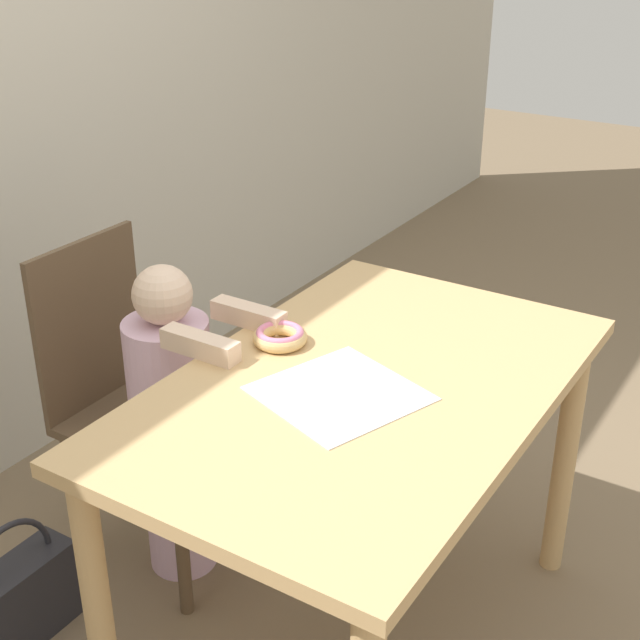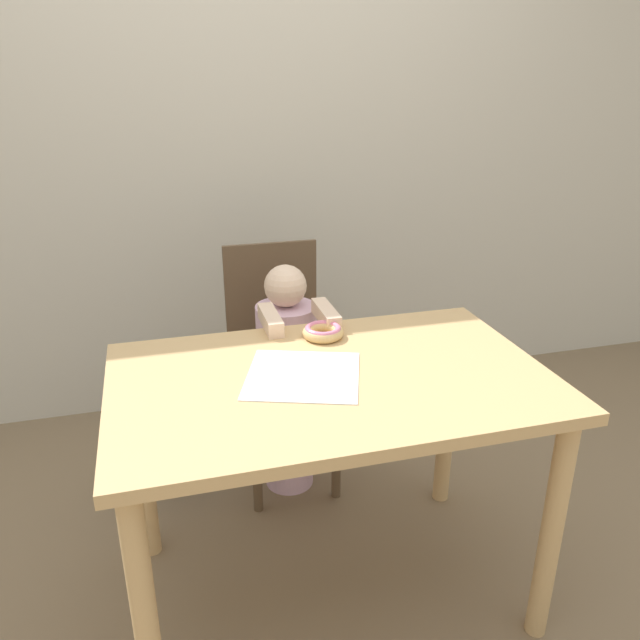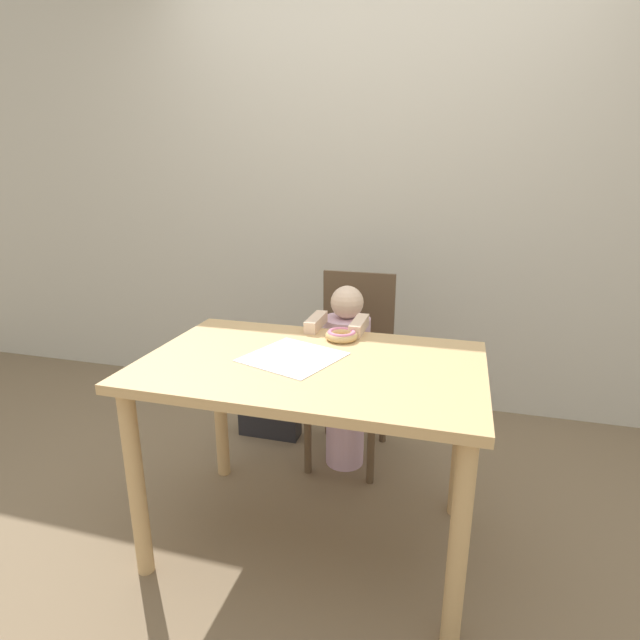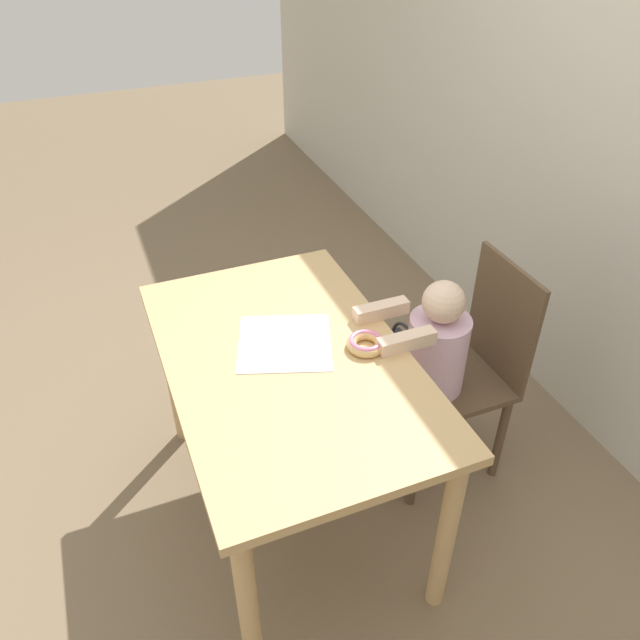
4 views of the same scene
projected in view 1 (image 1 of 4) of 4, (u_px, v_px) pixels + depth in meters
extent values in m
plane|color=#7A664C|center=(358.00, 640.00, 2.29)|extent=(12.00, 12.00, 0.00)
cube|color=tan|center=(364.00, 388.00, 1.96)|extent=(1.21, 0.76, 0.03)
cylinder|color=tan|center=(565.00, 457.00, 2.39)|extent=(0.06, 0.06, 0.73)
cylinder|color=tan|center=(99.00, 615.00, 1.87)|extent=(0.06, 0.06, 0.73)
cylinder|color=tan|center=(358.00, 393.00, 2.70)|extent=(0.06, 0.06, 0.73)
cube|color=brown|center=(158.00, 424.00, 2.40)|extent=(0.37, 0.45, 0.03)
cube|color=brown|center=(89.00, 323.00, 2.40)|extent=(0.37, 0.02, 0.47)
cylinder|color=brown|center=(182.00, 547.00, 2.29)|extent=(0.04, 0.04, 0.43)
cylinder|color=brown|center=(252.00, 487.00, 2.52)|extent=(0.04, 0.04, 0.43)
cylinder|color=brown|center=(75.00, 498.00, 2.48)|extent=(0.04, 0.04, 0.43)
cylinder|color=brown|center=(149.00, 446.00, 2.71)|extent=(0.04, 0.04, 0.43)
cylinder|color=silver|center=(180.00, 495.00, 2.47)|extent=(0.19, 0.19, 0.45)
cylinder|color=silver|center=(169.00, 376.00, 2.30)|extent=(0.22, 0.22, 0.31)
sphere|color=beige|center=(163.00, 295.00, 2.20)|extent=(0.15, 0.15, 0.15)
cube|color=beige|center=(200.00, 345.00, 2.06)|extent=(0.05, 0.20, 0.05)
cube|color=beige|center=(248.00, 315.00, 2.20)|extent=(0.05, 0.20, 0.05)
torus|color=#DBB270|center=(280.00, 338.00, 2.11)|extent=(0.13, 0.13, 0.03)
torus|color=pink|center=(280.00, 333.00, 2.10)|extent=(0.11, 0.11, 0.02)
cube|color=white|center=(340.00, 393.00, 1.90)|extent=(0.39, 0.39, 0.00)
cube|color=#232328|center=(16.00, 606.00, 2.24)|extent=(0.33, 0.11, 0.23)
torus|color=#232328|center=(9.00, 570.00, 2.19)|extent=(0.27, 0.02, 0.27)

